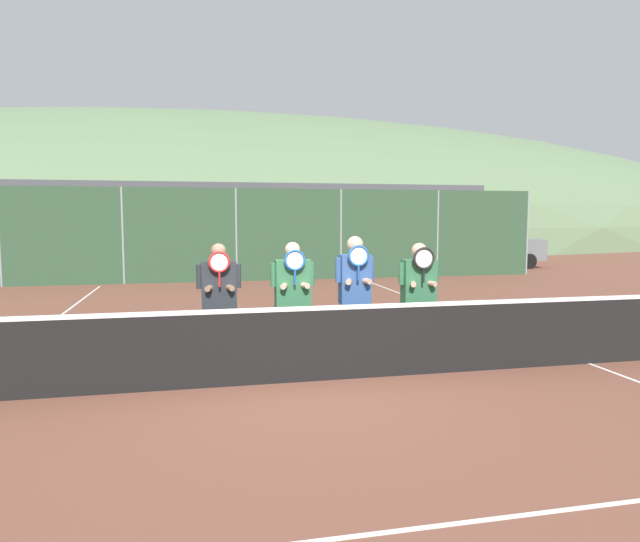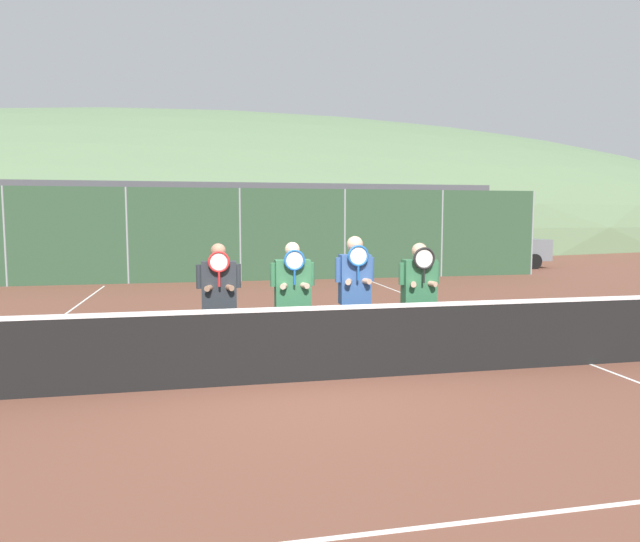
# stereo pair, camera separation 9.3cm
# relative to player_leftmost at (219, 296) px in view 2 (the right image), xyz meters

# --- Properties ---
(ground_plane) EXTENTS (120.00, 120.00, 0.00)m
(ground_plane) POSITION_rel_player_leftmost_xyz_m (1.01, -0.77, -1.02)
(ground_plane) COLOR brown
(hill_distant) EXTENTS (112.91, 62.73, 21.95)m
(hill_distant) POSITION_rel_player_leftmost_xyz_m (1.01, 49.29, -1.02)
(hill_distant) COLOR #5B7551
(hill_distant) RESTS_ON ground_plane
(clubhouse_building) EXTENTS (22.36, 5.50, 3.47)m
(clubhouse_building) POSITION_rel_player_leftmost_xyz_m (1.29, 18.69, 0.74)
(clubhouse_building) COLOR beige
(clubhouse_building) RESTS_ON ground_plane
(fence_back) EXTENTS (20.82, 0.06, 2.98)m
(fence_back) POSITION_rel_player_leftmost_xyz_m (1.01, 10.73, 0.47)
(fence_back) COLOR gray
(fence_back) RESTS_ON ground_plane
(tennis_net) EXTENTS (11.01, 0.09, 1.06)m
(tennis_net) POSITION_rel_player_leftmost_xyz_m (1.01, -0.77, -0.52)
(tennis_net) COLOR gray
(tennis_net) RESTS_ON ground_plane
(court_line_left_sideline) EXTENTS (0.05, 16.00, 0.01)m
(court_line_left_sideline) POSITION_rel_player_leftmost_xyz_m (-3.08, 2.23, -1.01)
(court_line_left_sideline) COLOR white
(court_line_left_sideline) RESTS_ON ground_plane
(court_line_right_sideline) EXTENTS (0.05, 16.00, 0.01)m
(court_line_right_sideline) POSITION_rel_player_leftmost_xyz_m (5.11, 2.23, -1.01)
(court_line_right_sideline) COLOR white
(court_line_right_sideline) RESTS_ON ground_plane
(court_line_service_near) EXTENTS (8.19, 0.05, 0.01)m
(court_line_service_near) POSITION_rel_player_leftmost_xyz_m (1.01, -4.27, -1.01)
(court_line_service_near) COLOR white
(court_line_service_near) RESTS_ON ground_plane
(player_leftmost) EXTENTS (0.59, 0.34, 1.72)m
(player_leftmost) POSITION_rel_player_leftmost_xyz_m (0.00, 0.00, 0.00)
(player_leftmost) COLOR white
(player_leftmost) RESTS_ON ground_plane
(player_center_left) EXTENTS (0.61, 0.34, 1.73)m
(player_center_left) POSITION_rel_player_leftmost_xyz_m (0.99, -0.02, 0.01)
(player_center_left) COLOR #232838
(player_center_left) RESTS_ON ground_plane
(player_center_right) EXTENTS (0.55, 0.34, 1.81)m
(player_center_right) POSITION_rel_player_leftmost_xyz_m (1.85, -0.12, 0.06)
(player_center_right) COLOR #56565B
(player_center_right) RESTS_ON ground_plane
(player_rightmost) EXTENTS (0.61, 0.34, 1.70)m
(player_rightmost) POSITION_rel_player_leftmost_xyz_m (2.83, -0.04, 0.01)
(player_rightmost) COLOR #56565B
(player_rightmost) RESTS_ON ground_plane
(car_far_left) EXTENTS (4.30, 1.98, 1.85)m
(car_far_left) POSITION_rel_player_leftmost_xyz_m (-4.21, 14.00, -0.08)
(car_far_left) COLOR black
(car_far_left) RESTS_ON ground_plane
(car_left_of_center) EXTENTS (4.74, 1.91, 1.68)m
(car_left_of_center) POSITION_rel_player_leftmost_xyz_m (1.04, 13.47, -0.15)
(car_left_of_center) COLOR maroon
(car_left_of_center) RESTS_ON ground_plane
(car_center) EXTENTS (4.01, 2.07, 1.65)m
(car_center) POSITION_rel_player_leftmost_xyz_m (6.13, 13.60, -0.16)
(car_center) COLOR #B2B7BC
(car_center) RESTS_ON ground_plane
(car_right_of_center) EXTENTS (4.69, 2.02, 1.86)m
(car_right_of_center) POSITION_rel_player_leftmost_xyz_m (11.20, 13.57, -0.07)
(car_right_of_center) COLOR slate
(car_right_of_center) RESTS_ON ground_plane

